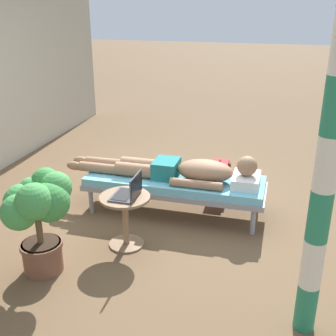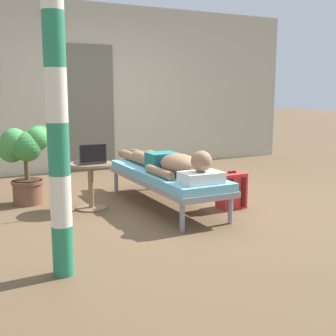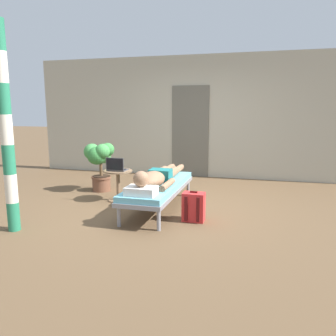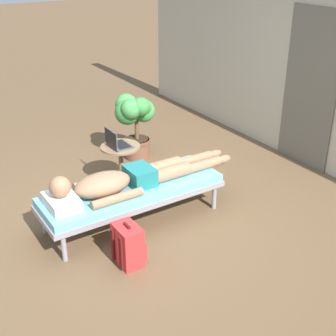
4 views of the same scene
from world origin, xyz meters
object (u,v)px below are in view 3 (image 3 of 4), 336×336
at_px(lounge_chair, 159,187).
at_px(potted_plant, 99,159).
at_px(person_reclining, 157,178).
at_px(backpack, 194,207).
at_px(porch_post, 6,130).
at_px(side_table, 118,180).
at_px(laptop, 116,167).

distance_m(lounge_chair, potted_plant, 1.65).
distance_m(person_reclining, potted_plant, 1.68).
xyz_separation_m(backpack, porch_post, (-2.14, -0.97, 1.09)).
height_order(side_table, laptop, laptop).
xyz_separation_m(laptop, potted_plant, (-0.61, 0.59, 0.02)).
bearing_deg(side_table, person_reclining, -25.11).
distance_m(lounge_chair, backpack, 0.76).
height_order(backpack, potted_plant, potted_plant).
distance_m(lounge_chair, porch_post, 2.25).
xyz_separation_m(person_reclining, laptop, (-0.80, 0.32, 0.07)).
height_order(side_table, backpack, side_table).
bearing_deg(laptop, potted_plant, 135.89).
relative_size(potted_plant, porch_post, 0.36).
bearing_deg(laptop, lounge_chair, -15.99).
bearing_deg(side_table, potted_plant, 138.50).
bearing_deg(lounge_chair, porch_post, -137.93).
height_order(person_reclining, backpack, person_reclining).
relative_size(laptop, backpack, 0.73).
bearing_deg(laptop, porch_post, -114.22).
distance_m(person_reclining, porch_post, 2.12).
relative_size(lounge_chair, person_reclining, 0.91).
distance_m(backpack, porch_post, 2.59).
bearing_deg(porch_post, potted_plant, 87.08).
height_order(lounge_chair, backpack, backpack).
height_order(laptop, potted_plant, potted_plant).
distance_m(laptop, porch_post, 1.89).
distance_m(side_table, porch_post, 2.02).
xyz_separation_m(side_table, laptop, (0.00, -0.05, 0.23)).
distance_m(laptop, potted_plant, 0.85).
relative_size(person_reclining, porch_post, 0.84).
xyz_separation_m(lounge_chair, person_reclining, (-0.00, -0.09, 0.17)).
distance_m(backpack, potted_plant, 2.40).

